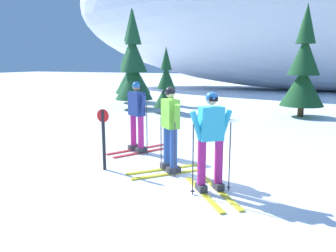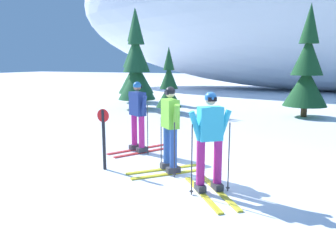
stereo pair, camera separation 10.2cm
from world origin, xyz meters
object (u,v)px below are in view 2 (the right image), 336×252
pine_tree_far_left (136,64)px  pine_tree_left (137,68)px  trail_marker_post (104,135)px  skier_navy_jacket (138,115)px  pine_tree_center_left (169,86)px  pine_tree_center (307,71)px  skier_cyan_jacket (210,141)px  skier_lime_jacket (170,128)px

pine_tree_far_left → pine_tree_left: size_ratio=1.10×
pine_tree_left → trail_marker_post: 9.81m
pine_tree_left → skier_navy_jacket: bearing=-61.9°
skier_navy_jacket → pine_tree_center_left: (-1.82, 6.40, 0.28)m
trail_marker_post → pine_tree_center: bearing=68.2°
pine_tree_center → trail_marker_post: 10.17m
skier_navy_jacket → pine_tree_left: pine_tree_left is taller
skier_navy_jacket → skier_cyan_jacket: (2.46, -1.99, -0.02)m
skier_lime_jacket → pine_tree_far_left: size_ratio=0.34×
skier_navy_jacket → pine_tree_center_left: bearing=105.9°
pine_tree_far_left → trail_marker_post: size_ratio=3.99×
pine_tree_left → pine_tree_center: bearing=3.5°
skier_navy_jacket → skier_cyan_jacket: 3.16m
skier_cyan_jacket → trail_marker_post: (-2.43, 0.38, -0.18)m
skier_cyan_jacket → pine_tree_left: size_ratio=0.37×
skier_lime_jacket → skier_navy_jacket: size_ratio=1.00×
skier_lime_jacket → pine_tree_center: size_ratio=0.39×
skier_navy_jacket → pine_tree_far_left: (-5.29, 9.81, 1.24)m
skier_cyan_jacket → trail_marker_post: bearing=171.0°
pine_tree_far_left → trail_marker_post: pine_tree_far_left is taller
pine_tree_center → skier_cyan_jacket: bearing=-97.7°
skier_navy_jacket → skier_cyan_jacket: skier_navy_jacket is taller
skier_lime_jacket → pine_tree_left: pine_tree_left is taller
pine_tree_far_left → trail_marker_post: (5.31, -11.41, -1.44)m
skier_navy_jacket → pine_tree_left: bearing=118.1°
pine_tree_center_left → pine_tree_center: bearing=13.8°
pine_tree_far_left → pine_tree_center_left: size_ratio=1.78×
pine_tree_center_left → pine_tree_left: bearing=156.4°
pine_tree_center_left → pine_tree_center: (5.60, 1.38, 0.70)m
pine_tree_far_left → skier_cyan_jacket: bearing=-56.7°
skier_lime_jacket → trail_marker_post: size_ratio=1.36×
skier_navy_jacket → skier_lime_jacket: bearing=-41.3°
skier_cyan_jacket → pine_tree_center_left: pine_tree_center_left is taller
skier_lime_jacket → pine_tree_center_left: 8.26m
pine_tree_center → trail_marker_post: bearing=-111.8°
pine_tree_far_left → pine_tree_left: bearing=-61.1°
skier_lime_jacket → trail_marker_post: 1.43m
skier_navy_jacket → pine_tree_center: bearing=64.1°
skier_lime_jacket → pine_tree_far_left: (-6.66, 11.02, 1.24)m
skier_navy_jacket → trail_marker_post: (0.02, -1.60, -0.20)m
pine_tree_far_left → pine_tree_left: pine_tree_far_left is taller
pine_tree_far_left → pine_tree_center: size_ratio=1.13×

